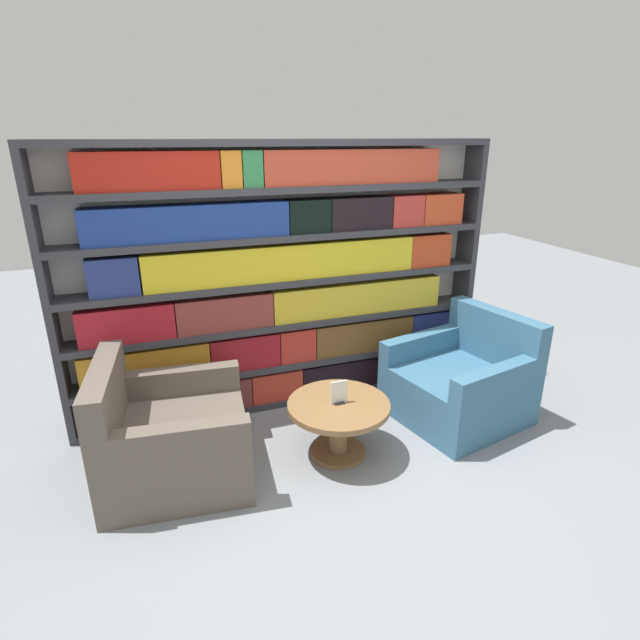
% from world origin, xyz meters
% --- Properties ---
extents(ground_plane, '(14.00, 14.00, 0.00)m').
position_xyz_m(ground_plane, '(0.00, 0.00, 0.00)').
color(ground_plane, gray).
extents(bookshelf, '(3.42, 0.30, 2.12)m').
position_xyz_m(bookshelf, '(-0.01, 1.25, 1.03)').
color(bookshelf, silver).
rests_on(bookshelf, ground_plane).
extents(armchair_left, '(1.00, 0.98, 0.83)m').
position_xyz_m(armchair_left, '(-1.02, 0.50, 0.28)').
color(armchair_left, brown).
rests_on(armchair_left, ground_plane).
extents(armchair_right, '(1.07, 1.06, 0.83)m').
position_xyz_m(armchair_right, '(1.23, 0.50, 0.28)').
color(armchair_right, '#386684').
rests_on(armchair_right, ground_plane).
extents(coffee_table, '(0.71, 0.71, 0.41)m').
position_xyz_m(coffee_table, '(0.11, 0.34, 0.29)').
color(coffee_table, brown).
rests_on(coffee_table, ground_plane).
extents(table_sign, '(0.12, 0.06, 0.17)m').
position_xyz_m(table_sign, '(0.11, 0.34, 0.48)').
color(table_sign, black).
rests_on(table_sign, coffee_table).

